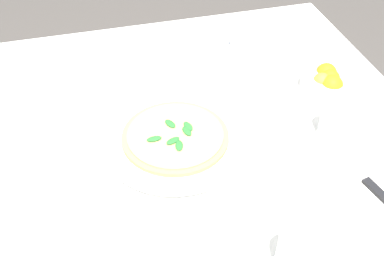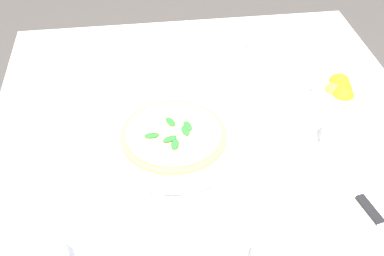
{
  "view_description": "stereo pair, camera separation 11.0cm",
  "coord_description": "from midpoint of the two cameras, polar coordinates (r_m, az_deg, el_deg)",
  "views": [
    {
      "loc": [
        0.85,
        -0.27,
        1.5
      ],
      "look_at": [
        0.02,
        -0.05,
        0.74
      ],
      "focal_mm": 43.66,
      "sensor_mm": 36.0,
      "label": 1
    },
    {
      "loc": [
        0.87,
        -0.16,
        1.5
      ],
      "look_at": [
        0.02,
        -0.05,
        0.74
      ],
      "focal_mm": 43.66,
      "sensor_mm": 36.0,
      "label": 2
    }
  ],
  "objects": [
    {
      "name": "water_glass_left_edge",
      "position": [
        1.16,
        14.38,
        0.66
      ],
      "size": [
        0.07,
        0.07,
        0.1
      ],
      "color": "white",
      "rests_on": "dining_table"
    },
    {
      "name": "pizza_plate",
      "position": [
        1.13,
        -4.83,
        -1.6
      ],
      "size": [
        0.35,
        0.35,
        0.02
      ],
      "color": "white",
      "rests_on": "dining_table"
    },
    {
      "name": "pizza",
      "position": [
        1.12,
        -4.87,
        -1.09
      ],
      "size": [
        0.26,
        0.26,
        0.02
      ],
      "color": "#DBAD60",
      "rests_on": "pizza_plate"
    },
    {
      "name": "citrus_bowl",
      "position": [
        1.32,
        14.01,
        5.41
      ],
      "size": [
        0.15,
        0.15,
        0.07
      ],
      "color": "white",
      "rests_on": "dining_table"
    },
    {
      "name": "water_glass_right_edge",
      "position": [
        0.89,
        8.82,
        -15.18
      ],
      "size": [
        0.07,
        0.07,
        0.1
      ],
      "color": "white",
      "rests_on": "dining_table"
    },
    {
      "name": "dining_table",
      "position": [
        1.27,
        -0.67,
        -4.13
      ],
      "size": [
        1.1,
        1.1,
        0.72
      ],
      "color": "white",
      "rests_on": "ground_plane"
    },
    {
      "name": "coffee_cup_far_right",
      "position": [
        1.51,
        2.42,
        11.76
      ],
      "size": [
        0.13,
        0.13,
        0.07
      ],
      "color": "white",
      "rests_on": "dining_table"
    }
  ]
}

